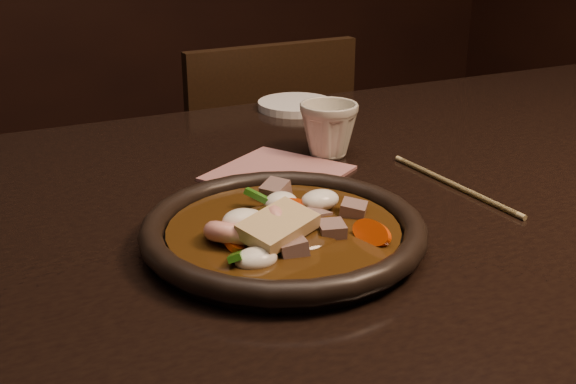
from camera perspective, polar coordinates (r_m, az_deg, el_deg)
name	(u,v)px	position (r m, az deg, el deg)	size (l,w,h in m)	color
table	(443,226)	(1.02, 12.16, -2.62)	(1.60, 0.90, 0.75)	black
chair	(252,201)	(1.66, -2.85, -0.70)	(0.40, 0.40, 0.83)	black
plate	(284,232)	(0.76, -0.36, -3.16)	(0.30, 0.30, 0.03)	black
stirfry	(281,229)	(0.76, -0.54, -2.92)	(0.20, 0.19, 0.06)	#311C09
soy_dish	(249,203)	(0.85, -3.07, -0.88)	(0.11, 0.11, 0.02)	white
saucer_right	(296,105)	(1.28, 0.63, 6.89)	(0.13, 0.13, 0.01)	white
tea_cup	(329,128)	(1.03, 3.22, 5.08)	(0.08, 0.08, 0.08)	beige
chopsticks	(454,185)	(0.94, 13.02, 0.55)	(0.02, 0.24, 0.01)	tan
napkin	(278,173)	(0.96, -0.78, 1.49)	(0.16, 0.16, 0.00)	#9E6361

